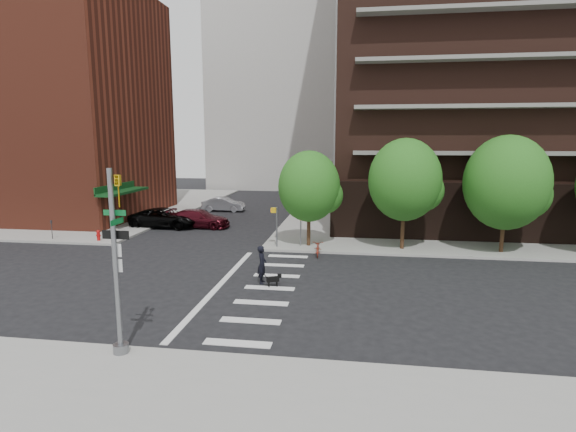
# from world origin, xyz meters

# --- Properties ---
(ground) EXTENTS (120.00, 120.00, 0.00)m
(ground) POSITION_xyz_m (0.00, 0.00, 0.00)
(ground) COLOR black
(ground) RESTS_ON ground
(sidewalk_ne) EXTENTS (39.00, 33.00, 0.15)m
(sidewalk_ne) POSITION_xyz_m (20.50, 23.50, 0.07)
(sidewalk_ne) COLOR gray
(sidewalk_ne) RESTS_ON ground
(sidewalk_nw) EXTENTS (31.00, 33.00, 0.15)m
(sidewalk_nw) POSITION_xyz_m (-24.50, 23.50, 0.07)
(sidewalk_nw) COLOR gray
(sidewalk_nw) RESTS_ON ground
(crosswalk) EXTENTS (3.85, 13.00, 0.01)m
(crosswalk) POSITION_xyz_m (2.21, -0.00, 0.01)
(crosswalk) COLOR silver
(crosswalk) RESTS_ON ground
(midrise_nw) EXTENTS (21.40, 15.50, 20.00)m
(midrise_nw) POSITION_xyz_m (-22.00, 18.00, 10.15)
(midrise_nw) COLOR maroon
(midrise_nw) RESTS_ON sidewalk_nw
(tree_a) EXTENTS (4.00, 4.00, 5.90)m
(tree_a) POSITION_xyz_m (4.00, 8.50, 4.04)
(tree_a) COLOR #301E11
(tree_a) RESTS_ON sidewalk_ne
(tree_b) EXTENTS (4.50, 4.50, 6.65)m
(tree_b) POSITION_xyz_m (10.00, 8.50, 4.54)
(tree_b) COLOR #301E11
(tree_b) RESTS_ON sidewalk_ne
(tree_c) EXTENTS (5.00, 5.00, 6.80)m
(tree_c) POSITION_xyz_m (16.00, 8.50, 4.45)
(tree_c) COLOR #301E11
(tree_c) RESTS_ON sidewalk_ne
(traffic_signal) EXTENTS (0.90, 0.75, 6.00)m
(traffic_signal) POSITION_xyz_m (-0.47, -7.49, 2.70)
(traffic_signal) COLOR slate
(traffic_signal) RESTS_ON sidewalk_s
(pedestrian_signal) EXTENTS (2.18, 0.67, 2.60)m
(pedestrian_signal) POSITION_xyz_m (2.32, 7.92, 1.85)
(pedestrian_signal) COLOR slate
(pedestrian_signal) RESTS_ON sidewalk_ne
(fire_hydrant) EXTENTS (0.24, 0.24, 0.73)m
(fire_hydrant) POSITION_xyz_m (-10.50, 7.80, 0.55)
(fire_hydrant) COLOR #A50C0C
(fire_hydrant) RESTS_ON sidewalk_nw
(parking_meter) EXTENTS (0.10, 0.08, 1.32)m
(parking_meter) POSITION_xyz_m (-14.00, 7.80, 0.96)
(parking_meter) COLOR black
(parking_meter) RESTS_ON sidewalk_nw
(parked_car_black) EXTENTS (2.76, 5.73, 1.57)m
(parked_car_black) POSITION_xyz_m (-8.20, 13.71, 0.79)
(parked_car_black) COLOR black
(parked_car_black) RESTS_ON ground
(parked_car_maroon) EXTENTS (2.25, 5.16, 1.48)m
(parked_car_maroon) POSITION_xyz_m (-5.50, 14.02, 0.74)
(parked_car_maroon) COLOR #420C15
(parked_car_maroon) RESTS_ON ground
(parked_car_silver) EXTENTS (1.56, 4.26, 1.40)m
(parked_car_silver) POSITION_xyz_m (-5.93, 22.53, 0.70)
(parked_car_silver) COLOR #ABADB4
(parked_car_silver) RESTS_ON ground
(scooter) EXTENTS (0.77, 1.89, 0.97)m
(scooter) POSITION_xyz_m (4.78, 6.50, 0.49)
(scooter) COLOR #9E2D1C
(scooter) RESTS_ON ground
(dog_walker) EXTENTS (0.72, 0.50, 1.89)m
(dog_walker) POSITION_xyz_m (2.49, 0.72, 0.94)
(dog_walker) COLOR black
(dog_walker) RESTS_ON ground
(dog) EXTENTS (0.73, 0.43, 0.62)m
(dog) POSITION_xyz_m (3.16, 0.23, 0.39)
(dog) COLOR black
(dog) RESTS_ON ground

